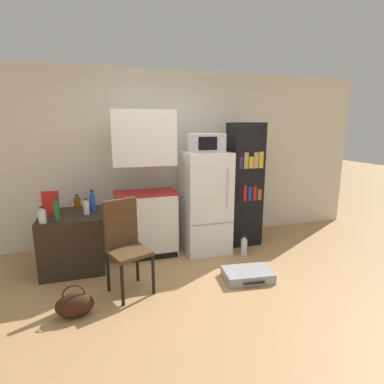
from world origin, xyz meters
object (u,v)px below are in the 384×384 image
Objects in this scene: bottle_green_tall at (57,211)px; bottle_amber_beer at (77,202)px; chair at (125,239)px; suitcase_large_flat at (248,275)px; refrigerator at (206,202)px; side_table at (73,241)px; bottle_ketchup_red at (53,205)px; microwave at (206,143)px; handbag at (75,305)px; bottle_clear_short at (42,216)px; kitchen_hutch at (145,191)px; water_bottle_front at (244,246)px; bookshelf at (244,185)px; cereal_box at (51,203)px; bottle_blue_soda at (92,203)px; bottle_milk_white at (86,208)px.

bottle_amber_beer is at bearing 73.78° from bottle_green_tall.
suitcase_large_flat is (1.42, -0.20, -0.54)m from chair.
refrigerator is 1.79m from bottle_amber_beer.
bottle_ketchup_red is at bearing 131.08° from side_table.
refrigerator is at bearing 73.93° from microwave.
bottle_ketchup_red is 0.48× the size of handbag.
side_table is 3.86× the size of bottle_clear_short.
bottle_green_tall reaches higher than bottle_ketchup_red.
bottle_clear_short is 0.54× the size of handbag.
kitchen_hutch is 1.62m from water_bottle_front.
kitchen_hutch is at bearing -178.85° from bookshelf.
kitchen_hutch is 1.53m from bookshelf.
cereal_box is (-1.19, -0.11, -0.07)m from kitchen_hutch.
bookshelf reaches higher than bottle_blue_soda.
kitchen_hutch is at bearing -6.00° from bottle_ketchup_red.
microwave reaches higher than water_bottle_front.
microwave reaches higher than bottle_ketchup_red.
kitchen_hutch reaches higher than bottle_clear_short.
cereal_box reaches higher than bottle_blue_soda.
bottle_clear_short is at bearing -97.34° from cereal_box.
water_bottle_front is at bearing 21.03° from handbag.
bottle_green_tall is 2.38m from suitcase_large_flat.
bottle_blue_soda is at bearing 172.17° from water_bottle_front.
handbag is at bearing -95.80° from bottle_milk_white.
side_table is at bearing -48.92° from bottle_ketchup_red.
bookshelf is (1.53, 0.03, -0.01)m from kitchen_hutch.
handbag is (0.03, -1.45, -0.67)m from bottle_amber_beer.
handbag is (-2.41, -1.30, -0.81)m from bookshelf.
water_bottle_front is (0.47, -0.34, -0.61)m from refrigerator.
refrigerator is 7.51× the size of bottle_clear_short.
bottle_amber_beer is 1.22m from chair.
microwave is 1.56× the size of water_bottle_front.
side_table is 4.27× the size of bottle_amber_beer.
side_table is 2.20m from microwave.
suitcase_large_flat is at bearing -29.55° from chair.
chair is at bearing -65.49° from bottle_blue_soda.
bottle_milk_white is (-2.30, -0.24, -0.13)m from bookshelf.
bookshelf is at bearing 9.10° from refrigerator.
refrigerator reaches higher than cereal_box.
cereal_box is 1.18m from chair.
bottle_milk_white is 0.55m from bottle_ketchup_red.
bottle_amber_beer is 1.01× the size of bottle_ketchup_red.
refrigerator reaches higher than bottle_ketchup_red.
handbag is at bearing -145.58° from microwave.
handbag is at bearing -124.69° from kitchen_hutch.
bookshelf is 6.23× the size of cereal_box.
microwave reaches higher than bottle_milk_white.
handbag reaches higher than water_bottle_front.
chair is 3.55× the size of water_bottle_front.
kitchen_hutch is at bearing 46.58° from chair.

